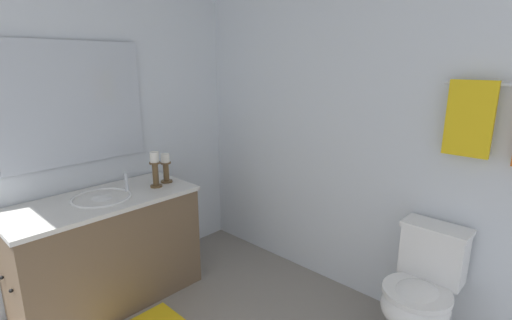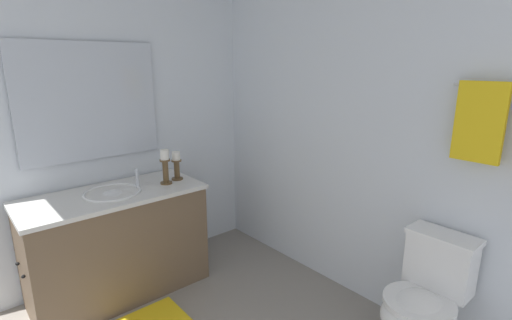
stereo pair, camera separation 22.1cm
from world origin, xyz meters
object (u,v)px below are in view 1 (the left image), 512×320
Objects in this scene: sink_basin at (102,203)px; towel_bar at (510,85)px; mirror at (74,104)px; candle_holder_tall at (166,167)px; towel_near_vanity at (469,119)px; candle_holder_short at (155,169)px; toilet at (421,292)px; vanity_cabinet at (108,250)px.

towel_bar is at bearing 32.41° from sink_basin.
towel_bar is (2.32, 1.29, 0.17)m from mirror.
towel_near_vanity reaches higher than candle_holder_tall.
mirror is 0.71m from candle_holder_short.
candle_holder_short is (0.06, 0.39, 0.18)m from sink_basin.
towel_near_vanity is (0.08, 0.20, 1.03)m from toilet.
towel_near_vanity is (1.88, 1.28, 1.00)m from vanity_cabinet.
sink_basin is at bearing -147.59° from towel_bar.
mirror is 4.39× the size of candle_holder_tall.
candle_holder_short is at bearing -71.03° from candle_holder_tall.
mirror reaches higher than toilet.
sink_basin is at bearing -92.08° from candle_holder_tall.
towel_bar is at bearing 43.49° from toilet.
mirror reaches higher than towel_near_vanity.
candle_holder_short is 0.43× the size of towel_bar.
candle_holder_short reaches higher than vanity_cabinet.
towel_near_vanity reaches higher than sink_basin.
mirror reaches higher than sink_basin.
vanity_cabinet is 2.48m from towel_near_vanity.
candle_holder_tall is 0.36× the size of towel_bar.
candle_holder_short is at bearing 81.45° from vanity_cabinet.
toilet is 1.19× the size of towel_bar.
mirror is 2.66m from towel_bar.
candle_holder_tall is 1.95m from toilet.
sink_basin is (-0.00, 0.00, 0.36)m from vanity_cabinet.
candle_holder_tall is 0.54× the size of towel_near_vanity.
vanity_cabinet is 2.00× the size of towel_bar.
mirror is at bearing -120.29° from candle_holder_tall.
towel_bar is at bearing 6.50° from towel_near_vanity.
towel_bar is 1.50× the size of towel_near_vanity.
mirror reaches higher than candle_holder_tall.
candle_holder_tall is at bearing 59.71° from mirror.
toilet is 1.26m from towel_bar.
towel_bar is (2.04, 1.29, 0.83)m from sink_basin.
mirror is 1.58× the size of towel_bar.
vanity_cabinet is 0.67m from candle_holder_short.
towel_near_vanity is at bearing 34.17° from sink_basin.
candle_holder_tall is at bearing 108.97° from candle_holder_short.
candle_holder_short is (0.04, -0.12, 0.02)m from candle_holder_tall.
mirror is at bearing -149.41° from towel_near_vanity.
candle_holder_short reaches higher than sink_basin.
candle_holder_short reaches higher than candle_holder_tall.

